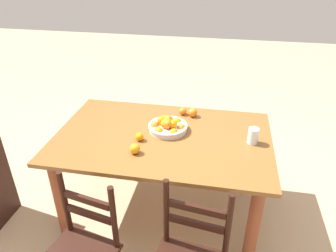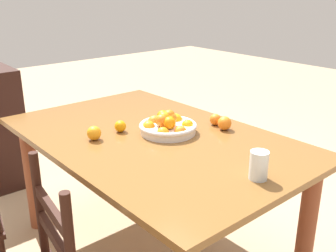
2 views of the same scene
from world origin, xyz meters
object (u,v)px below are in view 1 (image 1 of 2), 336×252
object	(u,v)px
drinking_glass	(253,136)
orange_loose_0	(183,111)
fruit_bowl	(168,126)
dining_table	(163,149)
orange_loose_2	(135,149)
orange_loose_3	(193,112)
orange_loose_1	(140,137)

from	to	relation	value
drinking_glass	orange_loose_0	bearing A→B (deg)	-31.83
drinking_glass	fruit_bowl	bearing A→B (deg)	-5.45
dining_table	orange_loose_2	distance (m)	0.35
orange_loose_0	orange_loose_2	distance (m)	0.69
drinking_glass	dining_table	bearing A→B (deg)	1.86
orange_loose_0	drinking_glass	distance (m)	0.68
fruit_bowl	orange_loose_2	distance (m)	0.39
dining_table	orange_loose_0	size ratio (longest dim) A/B	25.46
orange_loose_3	orange_loose_2	bearing A→B (deg)	61.83
orange_loose_3	drinking_glass	xyz separation A→B (m)	(-0.49, 0.34, 0.02)
fruit_bowl	orange_loose_2	xyz separation A→B (m)	(0.17, 0.35, -0.01)
dining_table	orange_loose_3	distance (m)	0.44
drinking_glass	orange_loose_1	bearing A→B (deg)	8.31
orange_loose_1	drinking_glass	distance (m)	0.84
orange_loose_0	orange_loose_3	xyz separation A→B (m)	(-0.09, 0.02, 0.01)
fruit_bowl	orange_loose_1	distance (m)	0.26
dining_table	fruit_bowl	world-z (taller)	fruit_bowl
dining_table	orange_loose_3	bearing A→B (deg)	-118.00
fruit_bowl	orange_loose_0	world-z (taller)	fruit_bowl
orange_loose_2	drinking_glass	size ratio (longest dim) A/B	0.61
orange_loose_3	dining_table	bearing A→B (deg)	62.00
orange_loose_0	orange_loose_3	distance (m)	0.09
dining_table	orange_loose_2	size ratio (longest dim) A/B	22.35
orange_loose_2	drinking_glass	distance (m)	0.87
orange_loose_1	dining_table	bearing A→B (deg)	-147.54
dining_table	fruit_bowl	distance (m)	0.19
fruit_bowl	drinking_glass	xyz separation A→B (m)	(-0.65, 0.06, 0.02)
dining_table	fruit_bowl	bearing A→B (deg)	-106.41
orange_loose_2	drinking_glass	world-z (taller)	drinking_glass
fruit_bowl	orange_loose_3	world-z (taller)	fruit_bowl
dining_table	orange_loose_1	xyz separation A→B (m)	(0.16, 0.10, 0.16)
orange_loose_0	orange_loose_3	bearing A→B (deg)	167.07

